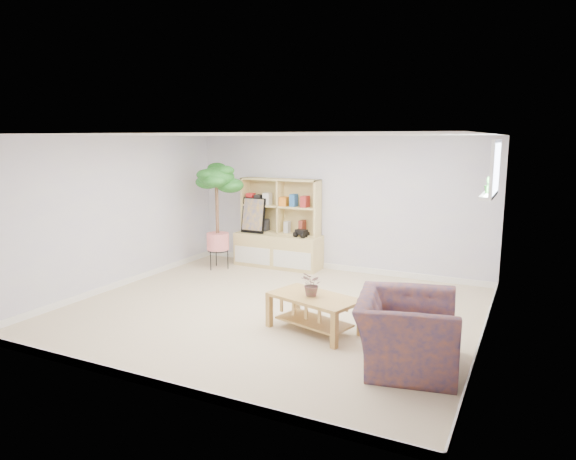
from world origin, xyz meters
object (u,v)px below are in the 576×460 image
at_px(coffee_table, 314,313).
at_px(floor_tree, 217,217).
at_px(storage_unit, 278,223).
at_px(armchair, 406,327).

distance_m(coffee_table, floor_tree, 3.57).
height_order(storage_unit, floor_tree, floor_tree).
xyz_separation_m(storage_unit, armchair, (3.13, -3.19, -0.39)).
bearing_deg(armchair, floor_tree, 46.35).
relative_size(storage_unit, floor_tree, 0.85).
height_order(storage_unit, coffee_table, storage_unit).
distance_m(storage_unit, floor_tree, 1.11).
bearing_deg(coffee_table, storage_unit, 141.02).
distance_m(storage_unit, coffee_table, 3.34).
bearing_deg(coffee_table, armchair, -5.23).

